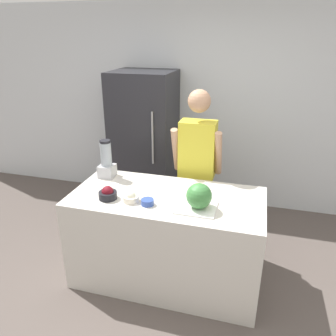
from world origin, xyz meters
The scene contains 11 objects.
ground_plane centered at (0.00, 0.00, 0.00)m, with size 14.00×14.00×0.00m, color #564C47.
wall_back centered at (0.00, 2.16, 1.30)m, with size 8.00×0.06×2.60m.
counter_island centered at (0.00, 0.42, 0.44)m, with size 1.71×0.83×0.88m.
refrigerator centered at (-0.68, 1.77, 0.90)m, with size 0.76×0.72×1.80m.
person centered at (0.15, 1.04, 0.90)m, with size 0.50×0.27×1.73m.
cutting_board centered at (0.29, 0.27, 0.89)m, with size 0.33×0.29×0.01m.
watermelon centered at (0.31, 0.26, 1.00)m, with size 0.21×0.21×0.21m.
bowl_cherries centered at (-0.48, 0.23, 0.93)m, with size 0.16×0.16×0.12m.
bowl_cream centered at (-0.27, 0.24, 0.92)m, with size 0.14×0.14×0.09m.
bowl_small_blue centered at (-0.11, 0.22, 0.91)m, with size 0.11×0.11×0.05m.
blender centered at (-0.69, 0.67, 1.04)m, with size 0.15×0.15×0.38m.
Camera 1 is at (0.71, -2.07, 2.22)m, focal length 35.00 mm.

